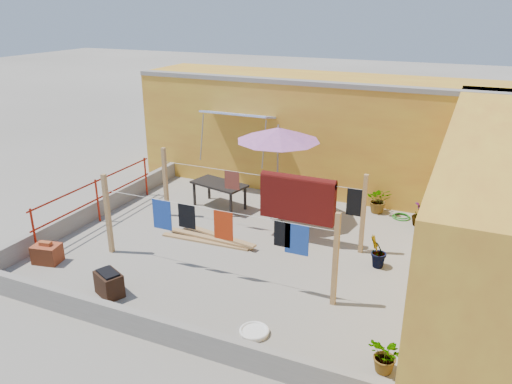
# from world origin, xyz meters

# --- Properties ---
(ground) EXTENTS (80.00, 80.00, 0.00)m
(ground) POSITION_xyz_m (0.00, 0.00, 0.00)
(ground) COLOR #9E998E
(ground) RESTS_ON ground
(wall_back) EXTENTS (11.00, 3.27, 3.21)m
(wall_back) POSITION_xyz_m (0.50, 4.69, 1.61)
(wall_back) COLOR gold
(wall_back) RESTS_ON ground
(wall_right) EXTENTS (2.40, 9.00, 3.20)m
(wall_right) POSITION_xyz_m (5.20, 0.00, 1.60)
(wall_right) COLOR gold
(wall_right) RESTS_ON ground
(parapet_front) EXTENTS (8.30, 0.16, 0.44)m
(parapet_front) POSITION_xyz_m (0.00, -3.58, 0.22)
(parapet_front) COLOR gray
(parapet_front) RESTS_ON ground
(parapet_left) EXTENTS (0.16, 7.30, 0.44)m
(parapet_left) POSITION_xyz_m (-4.08, 0.00, 0.22)
(parapet_left) COLOR gray
(parapet_left) RESTS_ON ground
(red_railing) EXTENTS (0.05, 4.20, 1.10)m
(red_railing) POSITION_xyz_m (-3.85, -0.20, 0.72)
(red_railing) COLOR maroon
(red_railing) RESTS_ON ground
(clothesline_rig) EXTENTS (5.09, 2.35, 1.80)m
(clothesline_rig) POSITION_xyz_m (0.85, 0.56, 1.00)
(clothesline_rig) COLOR tan
(clothesline_rig) RESTS_ON ground
(patio_umbrella) EXTENTS (2.33, 2.33, 2.43)m
(patio_umbrella) POSITION_xyz_m (0.15, 1.75, 2.18)
(patio_umbrella) COLOR gray
(patio_umbrella) RESTS_ON ground
(outdoor_table) EXTENTS (1.59, 1.04, 0.68)m
(outdoor_table) POSITION_xyz_m (-1.53, 1.84, 0.62)
(outdoor_table) COLOR black
(outdoor_table) RESTS_ON ground
(brick_stack) EXTENTS (0.61, 0.50, 0.48)m
(brick_stack) POSITION_xyz_m (-3.42, -2.32, 0.20)
(brick_stack) COLOR #AE4D28
(brick_stack) RESTS_ON ground
(lumber_pile) EXTENTS (2.32, 0.63, 0.14)m
(lumber_pile) POSITION_xyz_m (-0.78, -0.05, 0.07)
(lumber_pile) COLOR tan
(lumber_pile) RESTS_ON ground
(brazier) EXTENTS (0.65, 0.56, 0.49)m
(brazier) POSITION_xyz_m (-1.40, -2.80, 0.24)
(brazier) COLOR #321E13
(brazier) RESTS_ON ground
(white_basin) EXTENTS (0.50, 0.50, 0.09)m
(white_basin) POSITION_xyz_m (1.55, -2.79, 0.05)
(white_basin) COLOR white
(white_basin) RESTS_ON ground
(water_jug_a) EXTENTS (0.21, 0.21, 0.33)m
(water_jug_a) POSITION_xyz_m (3.70, 1.53, 0.14)
(water_jug_a) COLOR white
(water_jug_a) RESTS_ON ground
(water_jug_b) EXTENTS (0.22, 0.22, 0.35)m
(water_jug_b) POSITION_xyz_m (3.70, 2.36, 0.15)
(water_jug_b) COLOR white
(water_jug_b) RESTS_ON ground
(green_hose) EXTENTS (0.46, 0.46, 0.07)m
(green_hose) POSITION_xyz_m (3.04, 3.08, 0.03)
(green_hose) COLOR #1B7018
(green_hose) RESTS_ON ground
(plant_back_a) EXTENTS (0.72, 0.65, 0.70)m
(plant_back_a) POSITION_xyz_m (2.42, 3.20, 0.35)
(plant_back_a) COLOR #18571A
(plant_back_a) RESTS_ON ground
(plant_back_b) EXTENTS (0.38, 0.38, 0.60)m
(plant_back_b) POSITION_xyz_m (3.47, 2.77, 0.30)
(plant_back_b) COLOR #18571A
(plant_back_b) RESTS_ON ground
(plant_right_a) EXTENTS (0.55, 0.56, 0.89)m
(plant_right_a) POSITION_xyz_m (3.70, 2.55, 0.45)
(plant_right_a) COLOR #18571A
(plant_right_a) RESTS_ON ground
(plant_right_b) EXTENTS (0.47, 0.50, 0.72)m
(plant_right_b) POSITION_xyz_m (2.96, 0.26, 0.36)
(plant_right_b) COLOR #18571A
(plant_right_b) RESTS_ON ground
(plant_right_c) EXTENTS (0.68, 0.67, 0.57)m
(plant_right_c) POSITION_xyz_m (3.70, -2.83, 0.28)
(plant_right_c) COLOR #18571A
(plant_right_c) RESTS_ON ground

